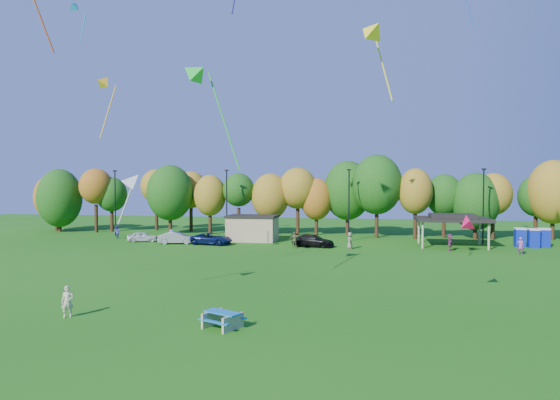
% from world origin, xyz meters
% --- Properties ---
extents(ground, '(160.00, 160.00, 0.00)m').
position_xyz_m(ground, '(0.00, 0.00, 0.00)').
color(ground, '#19600F').
rests_on(ground, ground).
extents(tree_line, '(93.57, 10.55, 11.15)m').
position_xyz_m(tree_line, '(-1.03, 45.51, 5.91)').
color(tree_line, black).
rests_on(tree_line, ground).
extents(lamp_posts, '(64.50, 0.25, 9.09)m').
position_xyz_m(lamp_posts, '(2.00, 40.00, 4.90)').
color(lamp_posts, black).
rests_on(lamp_posts, ground).
extents(utility_building, '(6.30, 4.30, 3.25)m').
position_xyz_m(utility_building, '(-10.00, 38.00, 1.64)').
color(utility_building, tan).
rests_on(utility_building, ground).
extents(pavilion, '(8.20, 6.20, 3.77)m').
position_xyz_m(pavilion, '(14.00, 37.00, 3.23)').
color(pavilion, tan).
rests_on(pavilion, ground).
extents(porta_potties, '(3.75, 1.87, 2.18)m').
position_xyz_m(porta_potties, '(22.95, 38.00, 1.10)').
color(porta_potties, '#0D22AD').
rests_on(porta_potties, ground).
extents(picnic_table, '(2.41, 2.25, 0.83)m').
position_xyz_m(picnic_table, '(-2.34, 0.90, 0.48)').
color(picnic_table, tan).
rests_on(picnic_table, ground).
extents(kite_flyer, '(0.76, 0.67, 1.74)m').
position_xyz_m(kite_flyer, '(-11.26, 1.18, 0.87)').
color(kite_flyer, beige).
rests_on(kite_flyer, ground).
extents(car_a, '(4.01, 2.55, 1.27)m').
position_xyz_m(car_a, '(-23.27, 34.51, 0.64)').
color(car_a, silver).
rests_on(car_a, ground).
extents(car_b, '(4.64, 2.55, 1.45)m').
position_xyz_m(car_b, '(-18.22, 33.25, 0.72)').
color(car_b, '#98979C').
rests_on(car_b, ground).
extents(car_c, '(5.27, 2.96, 1.39)m').
position_xyz_m(car_c, '(-13.86, 33.38, 0.70)').
color(car_c, '#0C1949').
rests_on(car_c, ground).
extents(car_d, '(5.19, 2.91, 1.42)m').
position_xyz_m(car_d, '(-1.74, 33.61, 0.71)').
color(car_d, black).
rests_on(car_d, ground).
extents(far_person_0, '(1.12, 0.53, 1.86)m').
position_xyz_m(far_person_0, '(-3.68, 32.09, 0.93)').
color(far_person_0, olive).
rests_on(far_person_0, ground).
extents(far_person_1, '(0.69, 0.97, 1.86)m').
position_xyz_m(far_person_1, '(2.51, 32.47, 0.93)').
color(far_person_1, '#787E56').
rests_on(far_person_1, ground).
extents(far_person_2, '(1.07, 1.04, 1.73)m').
position_xyz_m(far_person_2, '(-28.28, 37.25, 0.87)').
color(far_person_2, '#534FAE').
rests_on(far_person_2, ground).
extents(far_person_3, '(0.90, 1.78, 1.84)m').
position_xyz_m(far_person_3, '(13.24, 33.01, 0.92)').
color(far_person_3, '#8F3B66').
rests_on(far_person_3, ground).
extents(far_person_4, '(1.16, 0.82, 1.64)m').
position_xyz_m(far_person_4, '(-19.29, 34.17, 0.82)').
color(far_person_4, '#5068B1').
rests_on(far_person_4, ground).
extents(far_person_5, '(0.78, 0.71, 1.80)m').
position_xyz_m(far_person_5, '(19.95, 31.51, 0.90)').
color(far_person_5, '#A44D82').
rests_on(far_person_5, ground).
extents(kite_0, '(4.37, 1.96, 7.45)m').
position_xyz_m(kite_0, '(-6.63, 8.16, 14.56)').
color(kite_0, green).
extents(kite_6, '(2.16, 1.76, 3.52)m').
position_xyz_m(kite_6, '(-9.66, 5.73, 7.48)').
color(kite_6, silver).
extents(kite_8, '(1.30, 2.74, 4.46)m').
position_xyz_m(kite_8, '(-26.31, 25.60, 26.16)').
color(kite_8, '#0D9CD1').
extents(kite_10, '(1.11, 1.43, 1.37)m').
position_xyz_m(kite_10, '(10.95, 9.80, 5.00)').
color(kite_10, '#FA0D51').
extents(kite_13, '(1.68, 3.13, 5.34)m').
position_xyz_m(kite_13, '(-16.46, 14.32, 15.56)').
color(kite_13, yellow).
extents(kite_15, '(2.91, 3.06, 5.64)m').
position_xyz_m(kite_15, '(4.75, 11.30, 17.53)').
color(kite_15, yellow).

